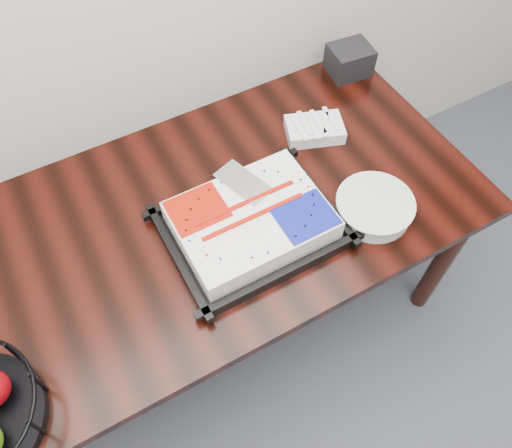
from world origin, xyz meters
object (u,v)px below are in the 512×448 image
plate_stack (374,207)px  napkin_box (349,60)px  table (203,233)px  cake_tray (251,223)px

plate_stack → napkin_box: size_ratio=1.59×
table → napkin_box: (0.80, 0.35, 0.14)m
napkin_box → plate_stack: bearing=-118.2°
table → cake_tray: cake_tray is taller
table → plate_stack: (0.48, -0.24, 0.12)m
table → napkin_box: bearing=23.6°
plate_stack → napkin_box: 0.67m
napkin_box → cake_tray: bearing=-145.6°
plate_stack → napkin_box: napkin_box is taller
cake_tray → napkin_box: napkin_box is taller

